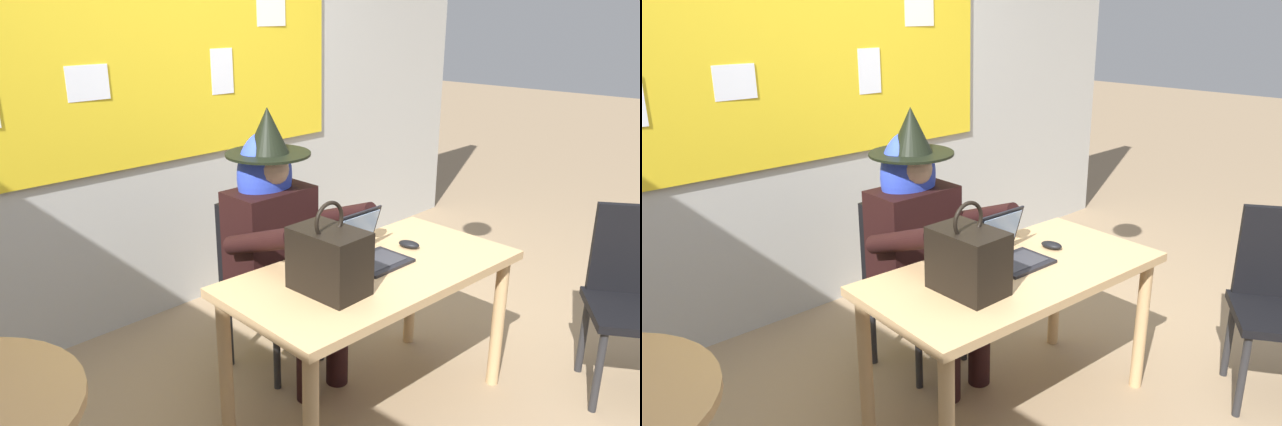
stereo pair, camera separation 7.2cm
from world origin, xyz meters
TOP-DOWN VIEW (x-y plane):
  - ground_plane at (0.00, 0.00)m, footprint 24.00×24.00m
  - wall_back_bulletin at (0.00, 1.71)m, footprint 5.54×1.76m
  - desk_main at (-0.02, 0.13)m, footprint 1.37×0.75m
  - chair_at_desk at (-0.08, 0.83)m, footprint 0.46×0.46m
  - person_costumed at (-0.07, 0.70)m, footprint 0.60×0.67m
  - laptop at (0.03, 0.20)m, footprint 0.28×0.29m
  - computer_mouse at (0.28, 0.17)m, footprint 0.08×0.11m
  - handbag at (-0.32, 0.12)m, footprint 0.20×0.30m
  - chair_extra_corner at (1.00, -0.64)m, footprint 0.58×0.58m

SIDE VIEW (x-z plane):
  - ground_plane at x=0.00m, z-range 0.00..0.00m
  - chair_at_desk at x=-0.08m, z-range 0.05..0.94m
  - chair_extra_corner at x=1.00m, z-range 0.06..0.97m
  - desk_main at x=-0.02m, z-range 0.26..0.98m
  - computer_mouse at x=0.28m, z-range 0.72..0.75m
  - laptop at x=0.03m, z-range 0.66..0.88m
  - person_costumed at x=-0.07m, z-range 0.09..1.45m
  - handbag at x=-0.32m, z-range 0.66..1.04m
  - wall_back_bulletin at x=0.00m, z-range 0.01..2.75m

